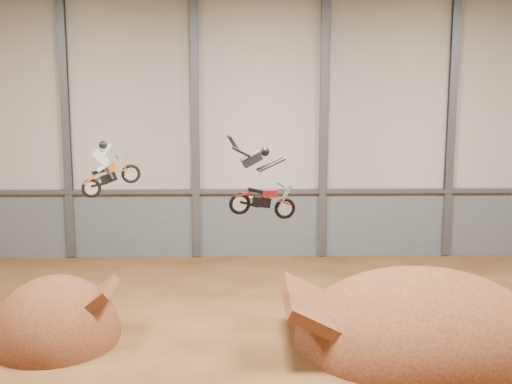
# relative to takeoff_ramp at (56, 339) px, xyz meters

# --- Properties ---
(floor) EXTENTS (40.00, 40.00, 0.00)m
(floor) POSITION_rel_takeoff_ramp_xyz_m (7.89, -3.25, 0.00)
(floor) COLOR #472813
(floor) RESTS_ON ground
(back_wall) EXTENTS (40.00, 0.10, 14.00)m
(back_wall) POSITION_rel_takeoff_ramp_xyz_m (7.89, 11.75, 7.00)
(back_wall) COLOR #B1A99C
(back_wall) RESTS_ON ground
(lower_band_back) EXTENTS (39.80, 0.18, 3.50)m
(lower_band_back) POSITION_rel_takeoff_ramp_xyz_m (7.89, 11.65, 1.75)
(lower_band_back) COLOR #54575B
(lower_band_back) RESTS_ON ground
(steel_rail) EXTENTS (39.80, 0.35, 0.20)m
(steel_rail) POSITION_rel_takeoff_ramp_xyz_m (7.89, 11.50, 3.55)
(steel_rail) COLOR #47494F
(steel_rail) RESTS_ON lower_band_back
(steel_column_1) EXTENTS (0.40, 0.36, 13.90)m
(steel_column_1) POSITION_rel_takeoff_ramp_xyz_m (-2.11, 11.55, 7.00)
(steel_column_1) COLOR #47494F
(steel_column_1) RESTS_ON ground
(steel_column_2) EXTENTS (0.40, 0.36, 13.90)m
(steel_column_2) POSITION_rel_takeoff_ramp_xyz_m (4.55, 11.55, 7.00)
(steel_column_2) COLOR #47494F
(steel_column_2) RESTS_ON ground
(steel_column_3) EXTENTS (0.40, 0.36, 13.90)m
(steel_column_3) POSITION_rel_takeoff_ramp_xyz_m (11.22, 11.55, 7.00)
(steel_column_3) COLOR #47494F
(steel_column_3) RESTS_ON ground
(steel_column_4) EXTENTS (0.40, 0.36, 13.90)m
(steel_column_4) POSITION_rel_takeoff_ramp_xyz_m (17.89, 11.55, 7.00)
(steel_column_4) COLOR #47494F
(steel_column_4) RESTS_ON ground
(takeoff_ramp) EXTENTS (4.79, 5.53, 4.79)m
(takeoff_ramp) POSITION_rel_takeoff_ramp_xyz_m (0.00, 0.00, 0.00)
(takeoff_ramp) COLOR #441F11
(takeoff_ramp) RESTS_ON ground
(landing_ramp) EXTENTS (9.47, 8.38, 5.46)m
(landing_ramp) POSITION_rel_takeoff_ramp_xyz_m (13.58, -0.65, 0.00)
(landing_ramp) COLOR #441F11
(landing_ramp) RESTS_ON ground
(fmx_rider_a) EXTENTS (3.04, 1.54, 2.77)m
(fmx_rider_a) POSITION_rel_takeoff_ramp_xyz_m (1.95, 2.34, 6.35)
(fmx_rider_a) COLOR #D85C07
(fmx_rider_b) EXTENTS (3.57, 1.60, 3.08)m
(fmx_rider_b) POSITION_rel_takeoff_ramp_xyz_m (7.64, -1.54, 6.34)
(fmx_rider_b) COLOR #B21B1D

